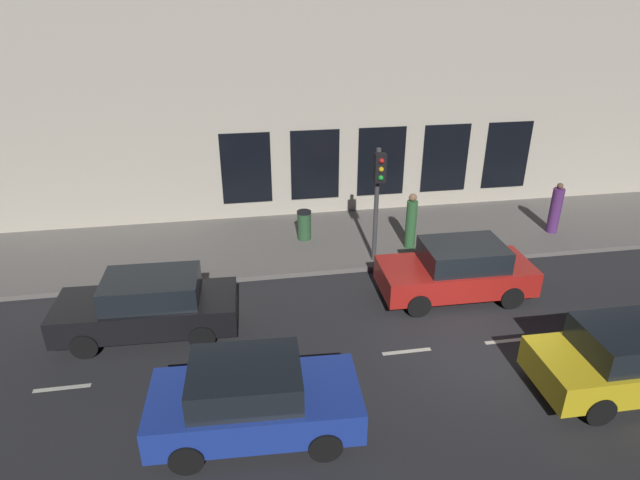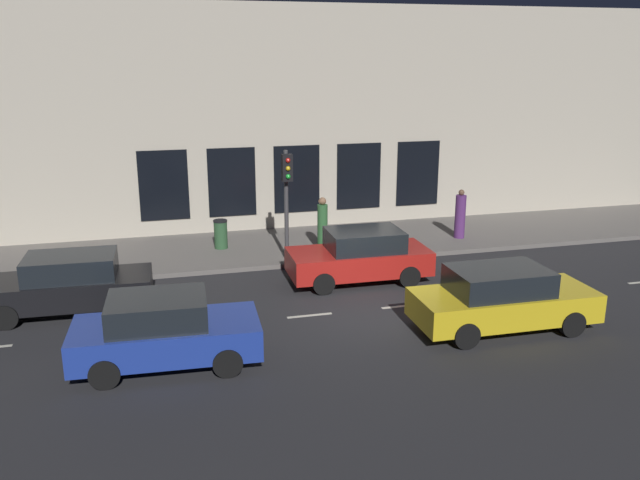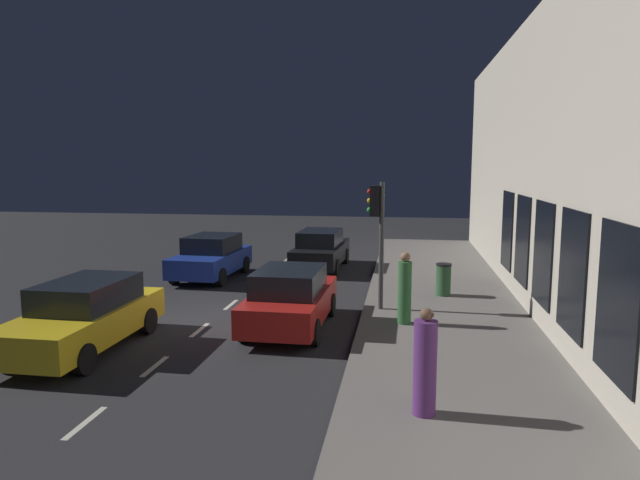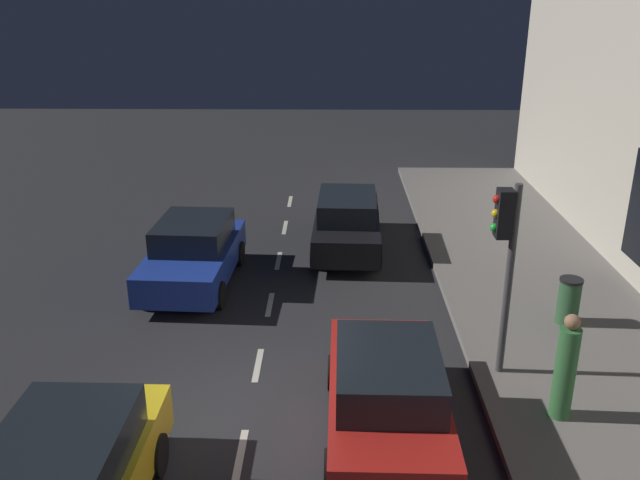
# 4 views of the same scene
# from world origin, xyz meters

# --- Properties ---
(ground_plane) EXTENTS (60.00, 60.00, 0.00)m
(ground_plane) POSITION_xyz_m (0.00, 0.00, 0.00)
(ground_plane) COLOR #28282B
(sidewalk) EXTENTS (4.50, 32.00, 0.15)m
(sidewalk) POSITION_xyz_m (6.25, 0.00, 0.07)
(sidewalk) COLOR slate
(sidewalk) RESTS_ON ground
(lane_centre_line) EXTENTS (0.12, 27.20, 0.01)m
(lane_centre_line) POSITION_xyz_m (0.00, -1.00, 0.00)
(lane_centre_line) COLOR beige
(lane_centre_line) RESTS_ON ground
(traffic_light) EXTENTS (0.48, 0.32, 3.56)m
(traffic_light) POSITION_xyz_m (4.37, 1.25, 2.62)
(traffic_light) COLOR #424244
(traffic_light) RESTS_ON sidewalk
(parked_car_0) EXTENTS (1.94, 4.20, 1.58)m
(parked_car_0) POSITION_xyz_m (2.26, -0.52, 0.79)
(parked_car_0) COLOR red
(parked_car_0) RESTS_ON ground
(parked_car_1) EXTENTS (1.93, 4.42, 1.58)m
(parked_car_1) POSITION_xyz_m (1.82, 7.68, 0.79)
(parked_car_1) COLOR black
(parked_car_1) RESTS_ON ground
(parked_car_2) EXTENTS (2.08, 4.11, 1.58)m
(parked_car_2) POSITION_xyz_m (-1.91, 5.33, 0.79)
(parked_car_2) COLOR #1E389E
(parked_car_2) RESTS_ON ground
(pedestrian_1) EXTENTS (0.44, 0.44, 1.85)m
(pedestrian_1) POSITION_xyz_m (5.15, -0.12, 1.02)
(pedestrian_1) COLOR #336B38
(pedestrian_1) RESTS_ON sidewalk
(trash_bin) EXTENTS (0.48, 0.48, 0.99)m
(trash_bin) POSITION_xyz_m (6.33, 3.18, 0.65)
(trash_bin) COLOR #2D5633
(trash_bin) RESTS_ON sidewalk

